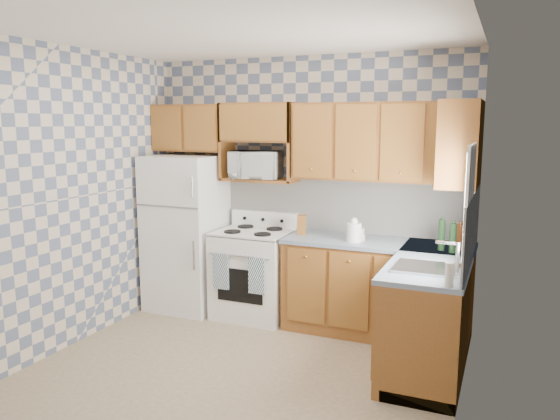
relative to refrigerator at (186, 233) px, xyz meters
The scene contains 29 objects.
floor 1.97m from the refrigerator, 44.43° to the right, with size 3.40×3.40×0.00m, color #7C654F.
back_wall 1.42m from the refrigerator, 15.35° to the left, with size 3.40×0.02×2.70m, color slate.
right_wall 3.27m from the refrigerator, 22.79° to the right, with size 0.02×3.20×2.70m, color slate.
backsplash_back 1.75m from the refrigerator, 11.47° to the left, with size 2.60×0.01×0.56m, color white.
backsplash_right 3.02m from the refrigerator, ahead, with size 0.01×1.60×0.56m, color white.
refrigerator is the anchor object (origin of this frame).
stove_body 0.89m from the refrigerator, ahead, with size 0.76×0.65×0.90m, color white.
cooktop 0.81m from the refrigerator, ahead, with size 0.76×0.65×0.03m, color silver.
backguard 0.87m from the refrigerator, 20.44° to the left, with size 0.76×0.08×0.17m, color white.
dish_towel_left 0.74m from the refrigerator, 28.00° to the right, with size 0.17×0.03×0.36m, color navy.
dish_towel_right 1.09m from the refrigerator, 17.74° to the right, with size 0.17×0.03×0.36m, color navy.
base_cabinets_back 2.14m from the refrigerator, ahead, with size 1.75×0.60×0.88m, color brown.
base_cabinets_right 2.74m from the refrigerator, ahead, with size 0.60×1.60×0.88m, color brown.
countertop_back 2.10m from the refrigerator, ahead, with size 1.77×0.63×0.04m, color slate.
countertop_right 2.71m from the refrigerator, ahead, with size 0.63×1.60×0.04m, color slate.
upper_cabinets_back 2.34m from the refrigerator, ahead, with size 1.75×0.33×0.74m, color brown.
upper_cabinets_fridge 1.15m from the refrigerator, 94.64° to the left, with size 0.82×0.33×0.50m, color brown.
upper_cabinets_right 2.99m from the refrigerator, ahead, with size 0.33×0.70×0.74m, color brown.
microwave_shelf 1.02m from the refrigerator, 12.94° to the left, with size 0.80×0.33×0.03m, color brown.
microwave 1.09m from the refrigerator, 12.01° to the left, with size 0.52×0.35×0.29m, color white.
sink 2.79m from the refrigerator, 16.65° to the right, with size 0.48×0.40×0.03m, color #B7B7BC.
window 3.13m from the refrigerator, 15.12° to the right, with size 0.02×0.66×0.86m, color silver.
bottle_0 2.71m from the refrigerator, ahead, with size 0.06×0.06×0.27m, color black.
bottle_1 2.81m from the refrigerator, ahead, with size 0.06×0.06×0.25m, color black.
bottle_2 2.86m from the refrigerator, ahead, with size 0.06×0.06×0.24m, color #562A12.
knife_block 1.34m from the refrigerator, ahead, with size 0.09×0.09×0.20m, color brown.
electric_kettle 1.91m from the refrigerator, ahead, with size 0.14×0.14×0.18m, color white.
food_containers 1.90m from the refrigerator, ahead, with size 0.18×0.18×0.12m, color beige, non-canonical shape.
soap_bottle 3.13m from the refrigerator, 22.61° to the right, with size 0.06×0.06×0.17m, color beige.
Camera 1 is at (1.95, -3.72, 2.04)m, focal length 35.00 mm.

